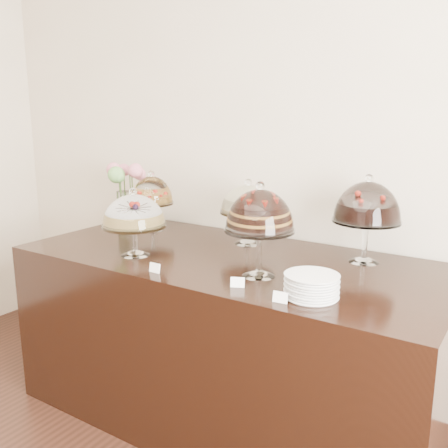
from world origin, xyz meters
The scene contains 12 objects.
wall_back centered at (0.00, 3.00, 1.50)m, with size 5.00×0.04×3.00m, color beige.
display_counter centered at (-0.22, 2.45, 0.45)m, with size 2.20×1.00×0.90m, color black.
cake_stand_sugar_sponge centered at (-0.64, 2.20, 1.12)m, with size 0.33×0.33×0.35m.
cake_stand_choco_layer centered at (0.05, 2.26, 1.19)m, with size 0.31×0.31×0.43m.
cake_stand_cheesecake centered at (-0.27, 2.72, 1.14)m, with size 0.31×0.31×0.37m.
cake_stand_dark_choco centered at (0.39, 2.73, 1.18)m, with size 0.33×0.33×0.44m.
cake_stand_fruit_tart centered at (-0.95, 2.69, 1.13)m, with size 0.27×0.27×0.37m.
flower_vase centered at (-1.22, 2.73, 1.15)m, with size 0.29×0.28×0.40m.
plate_stack centered at (0.36, 2.15, 0.95)m, with size 0.21×0.21×0.09m.
price_card_left centered at (-0.37, 2.04, 0.92)m, with size 0.06×0.01×0.04m, color white.
price_card_right centered at (0.28, 2.02, 0.92)m, with size 0.06×0.01×0.04m, color white.
price_card_extra centered at (0.05, 2.08, 0.92)m, with size 0.06×0.01×0.04m, color white.
Camera 1 is at (1.10, 0.37, 1.63)m, focal length 40.00 mm.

